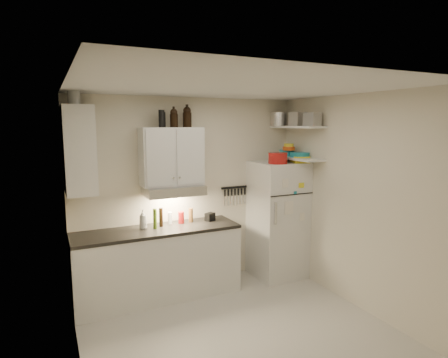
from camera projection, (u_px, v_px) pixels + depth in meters
name	position (u px, v px, depth m)	size (l,w,h in m)	color
floor	(239.00, 333.00, 4.06)	(3.20, 3.00, 0.02)	beige
ceiling	(240.00, 86.00, 3.68)	(3.20, 3.00, 0.02)	silver
back_wall	(189.00, 192.00, 5.22)	(3.20, 0.02, 2.60)	beige
left_wall	(73.00, 235.00, 3.19)	(0.02, 3.00, 2.60)	beige
right_wall	(356.00, 202.00, 4.56)	(0.02, 3.00, 2.60)	beige
base_cabinet	(158.00, 265.00, 4.84)	(2.10, 0.60, 0.88)	silver
countertop	(157.00, 230.00, 4.77)	(2.10, 0.62, 0.04)	black
upper_cabinet	(171.00, 156.00, 4.86)	(0.80, 0.33, 0.75)	silver
side_cabinet	(79.00, 150.00, 4.24)	(0.33, 0.55, 1.00)	silver
range_hood	(174.00, 190.00, 4.87)	(0.76, 0.46, 0.12)	silver
fridge	(278.00, 219.00, 5.51)	(0.70, 0.68, 1.70)	silver
shelf_hi	(297.00, 127.00, 5.28)	(0.30, 0.95, 0.03)	silver
shelf_lo	(296.00, 158.00, 5.34)	(0.30, 0.95, 0.03)	silver
knife_strip	(234.00, 187.00, 5.50)	(0.42, 0.02, 0.03)	black
dutch_oven	(278.00, 158.00, 5.16)	(0.26, 0.26, 0.15)	maroon
book_stack	(300.00, 159.00, 5.31)	(0.21, 0.27, 0.09)	yellow
spice_jar	(278.00, 158.00, 5.34)	(0.07, 0.07, 0.11)	silver
stock_pot	(279.00, 119.00, 5.56)	(0.28, 0.28, 0.20)	silver
tin_a	(298.00, 119.00, 5.27)	(0.20, 0.18, 0.20)	#AAAAAD
tin_b	(312.00, 119.00, 4.95)	(0.18, 0.18, 0.18)	#AAAAAD
bowl_teal	(287.00, 153.00, 5.51)	(0.22, 0.22, 0.09)	teal
bowl_orange	(289.00, 148.00, 5.42)	(0.18, 0.18, 0.05)	#C84812
bowl_yellow	(289.00, 145.00, 5.42)	(0.14, 0.14, 0.04)	gold
plates	(300.00, 155.00, 5.32)	(0.27, 0.27, 0.07)	teal
growler_a	(174.00, 118.00, 4.79)	(0.10, 0.10, 0.24)	black
growler_b	(187.00, 117.00, 4.92)	(0.12, 0.12, 0.27)	black
thermos_a	(163.00, 120.00, 4.74)	(0.07, 0.07, 0.19)	black
thermos_b	(162.00, 119.00, 4.66)	(0.07, 0.07, 0.22)	black
side_jar	(74.00, 97.00, 4.13)	(0.13, 0.13, 0.18)	silver
soap_bottle	(143.00, 218.00, 4.73)	(0.11, 0.11, 0.28)	silver
pepper_mill	(191.00, 215.00, 5.08)	(0.06, 0.06, 0.19)	brown
oil_bottle	(155.00, 219.00, 4.75)	(0.05, 0.05, 0.26)	#436018
vinegar_bottle	(161.00, 217.00, 4.85)	(0.05, 0.05, 0.25)	black
clear_bottle	(170.00, 218.00, 4.98)	(0.05, 0.05, 0.16)	silver
red_jar	(181.00, 217.00, 5.02)	(0.08, 0.08, 0.16)	maroon
caddy	(210.00, 217.00, 5.16)	(0.13, 0.09, 0.11)	black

